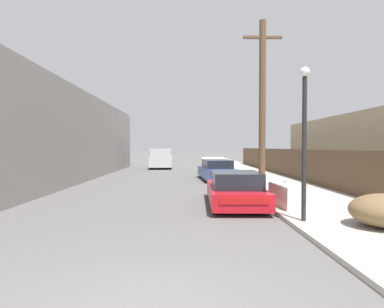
{
  "coord_description": "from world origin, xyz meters",
  "views": [
    {
      "loc": [
        0.45,
        -3.34,
        2.09
      ],
      "look_at": [
        0.72,
        10.47,
        1.76
      ],
      "focal_mm": 28.0,
      "sensor_mm": 36.0,
      "label": 1
    }
  ],
  "objects_px": {
    "parked_sports_car_red": "(235,190)",
    "car_parked_mid": "(217,170)",
    "discarded_fridge": "(286,195)",
    "utility_pole": "(262,103)",
    "street_lamp": "(304,131)",
    "pickup_truck": "(161,159)"
  },
  "relations": [
    {
      "from": "utility_pole",
      "to": "parked_sports_car_red",
      "type": "bearing_deg",
      "value": -118.47
    },
    {
      "from": "pickup_truck",
      "to": "utility_pole",
      "type": "height_order",
      "value": "utility_pole"
    },
    {
      "from": "car_parked_mid",
      "to": "street_lamp",
      "type": "xyz_separation_m",
      "value": [
        1.2,
        -11.02,
        1.92
      ]
    },
    {
      "from": "car_parked_mid",
      "to": "street_lamp",
      "type": "bearing_deg",
      "value": -88.75
    },
    {
      "from": "discarded_fridge",
      "to": "car_parked_mid",
      "type": "distance_m",
      "value": 9.14
    },
    {
      "from": "discarded_fridge",
      "to": "parked_sports_car_red",
      "type": "bearing_deg",
      "value": 152.97
    },
    {
      "from": "parked_sports_car_red",
      "to": "utility_pole",
      "type": "bearing_deg",
      "value": 63.55
    },
    {
      "from": "discarded_fridge",
      "to": "street_lamp",
      "type": "distance_m",
      "value": 2.86
    },
    {
      "from": "parked_sports_car_red",
      "to": "street_lamp",
      "type": "bearing_deg",
      "value": -60.79
    },
    {
      "from": "car_parked_mid",
      "to": "utility_pole",
      "type": "distance_m",
      "value": 6.34
    },
    {
      "from": "parked_sports_car_red",
      "to": "utility_pole",
      "type": "height_order",
      "value": "utility_pole"
    },
    {
      "from": "parked_sports_car_red",
      "to": "utility_pole",
      "type": "distance_m",
      "value": 5.2
    },
    {
      "from": "pickup_truck",
      "to": "street_lamp",
      "type": "height_order",
      "value": "street_lamp"
    },
    {
      "from": "car_parked_mid",
      "to": "pickup_truck",
      "type": "relative_size",
      "value": 0.75
    },
    {
      "from": "parked_sports_car_red",
      "to": "street_lamp",
      "type": "xyz_separation_m",
      "value": [
        1.39,
        -2.7,
        1.96
      ]
    },
    {
      "from": "utility_pole",
      "to": "street_lamp",
      "type": "xyz_separation_m",
      "value": [
        -0.41,
        -6.02,
        -1.61
      ]
    },
    {
      "from": "car_parked_mid",
      "to": "discarded_fridge",
      "type": "bearing_deg",
      "value": -86.17
    },
    {
      "from": "parked_sports_car_red",
      "to": "car_parked_mid",
      "type": "distance_m",
      "value": 8.33
    },
    {
      "from": "discarded_fridge",
      "to": "utility_pole",
      "type": "height_order",
      "value": "utility_pole"
    },
    {
      "from": "discarded_fridge",
      "to": "pickup_truck",
      "type": "bearing_deg",
      "value": 103.44
    },
    {
      "from": "pickup_truck",
      "to": "street_lamp",
      "type": "bearing_deg",
      "value": 101.72
    },
    {
      "from": "discarded_fridge",
      "to": "street_lamp",
      "type": "bearing_deg",
      "value": -98.71
    }
  ]
}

